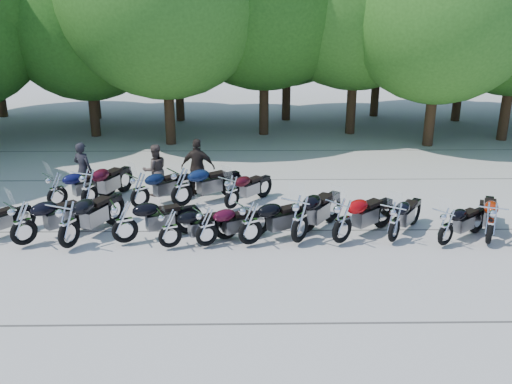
{
  "coord_description": "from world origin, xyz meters",
  "views": [
    {
      "loc": [
        -0.19,
        -11.88,
        5.7
      ],
      "look_at": [
        0.0,
        1.5,
        1.1
      ],
      "focal_mm": 38.0,
      "sensor_mm": 36.0,
      "label": 1
    }
  ],
  "objects_px": {
    "motorcycle_15": "(140,189)",
    "rider_0": "(83,170)",
    "motorcycle_1": "(22,222)",
    "motorcycle_9": "(395,221)",
    "motorcycle_6": "(250,222)",
    "motorcycle_11": "(491,222)",
    "motorcycle_16": "(181,186)",
    "motorcycle_3": "(124,221)",
    "motorcycle_5": "(207,226)",
    "motorcycle_14": "(89,188)",
    "motorcycle_13": "(56,189)",
    "rider_2": "(198,167)",
    "motorcycle_4": "(170,228)",
    "motorcycle_17": "(232,191)",
    "motorcycle_2": "(68,223)",
    "motorcycle_8": "(342,220)",
    "rider_1": "(155,170)",
    "motorcycle_10": "(446,226)",
    "motorcycle_7": "(300,218)"
  },
  "relations": [
    {
      "from": "motorcycle_6",
      "to": "motorcycle_14",
      "type": "distance_m",
      "value": 5.39
    },
    {
      "from": "rider_0",
      "to": "motorcycle_13",
      "type": "bearing_deg",
      "value": 90.39
    },
    {
      "from": "motorcycle_14",
      "to": "rider_2",
      "type": "distance_m",
      "value": 3.35
    },
    {
      "from": "motorcycle_3",
      "to": "motorcycle_15",
      "type": "xyz_separation_m",
      "value": [
        -0.1,
        2.51,
        -0.03
      ]
    },
    {
      "from": "motorcycle_1",
      "to": "motorcycle_9",
      "type": "xyz_separation_m",
      "value": [
        9.23,
        0.08,
        -0.06
      ]
    },
    {
      "from": "motorcycle_11",
      "to": "motorcycle_15",
      "type": "height_order",
      "value": "motorcycle_11"
    },
    {
      "from": "motorcycle_3",
      "to": "motorcycle_11",
      "type": "height_order",
      "value": "motorcycle_3"
    },
    {
      "from": "motorcycle_6",
      "to": "motorcycle_13",
      "type": "relative_size",
      "value": 1.06
    },
    {
      "from": "motorcycle_2",
      "to": "motorcycle_8",
      "type": "bearing_deg",
      "value": -155.07
    },
    {
      "from": "motorcycle_4",
      "to": "motorcycle_7",
      "type": "xyz_separation_m",
      "value": [
        3.21,
        0.25,
        0.14
      ]
    },
    {
      "from": "motorcycle_4",
      "to": "motorcycle_16",
      "type": "bearing_deg",
      "value": -23.39
    },
    {
      "from": "motorcycle_9",
      "to": "motorcycle_10",
      "type": "height_order",
      "value": "motorcycle_9"
    },
    {
      "from": "motorcycle_15",
      "to": "motorcycle_16",
      "type": "xyz_separation_m",
      "value": [
        1.21,
        0.11,
        0.06
      ]
    },
    {
      "from": "motorcycle_3",
      "to": "motorcycle_17",
      "type": "distance_m",
      "value": 3.54
    },
    {
      "from": "motorcycle_4",
      "to": "rider_2",
      "type": "relative_size",
      "value": 1.13
    },
    {
      "from": "motorcycle_14",
      "to": "rider_2",
      "type": "relative_size",
      "value": 1.34
    },
    {
      "from": "motorcycle_8",
      "to": "motorcycle_10",
      "type": "relative_size",
      "value": 1.19
    },
    {
      "from": "motorcycle_9",
      "to": "rider_0",
      "type": "relative_size",
      "value": 1.24
    },
    {
      "from": "motorcycle_11",
      "to": "motorcycle_14",
      "type": "bearing_deg",
      "value": 8.16
    },
    {
      "from": "motorcycle_10",
      "to": "rider_1",
      "type": "xyz_separation_m",
      "value": [
        -7.81,
        4.09,
        0.25
      ]
    },
    {
      "from": "motorcycle_5",
      "to": "motorcycle_17",
      "type": "xyz_separation_m",
      "value": [
        0.55,
        2.6,
        0.0
      ]
    },
    {
      "from": "motorcycle_5",
      "to": "motorcycle_14",
      "type": "bearing_deg",
      "value": 23.42
    },
    {
      "from": "motorcycle_9",
      "to": "motorcycle_17",
      "type": "relative_size",
      "value": 1.03
    },
    {
      "from": "motorcycle_2",
      "to": "motorcycle_8",
      "type": "height_order",
      "value": "motorcycle_2"
    },
    {
      "from": "motorcycle_16",
      "to": "rider_1",
      "type": "xyz_separation_m",
      "value": [
        -0.96,
        1.22,
        0.13
      ]
    },
    {
      "from": "motorcycle_15",
      "to": "motorcycle_9",
      "type": "bearing_deg",
      "value": -152.8
    },
    {
      "from": "motorcycle_17",
      "to": "rider_1",
      "type": "distance_m",
      "value": 2.84
    },
    {
      "from": "motorcycle_3",
      "to": "rider_0",
      "type": "height_order",
      "value": "rider_0"
    },
    {
      "from": "motorcycle_1",
      "to": "rider_2",
      "type": "bearing_deg",
      "value": -90.02
    },
    {
      "from": "motorcycle_6",
      "to": "motorcycle_11",
      "type": "bearing_deg",
      "value": -120.31
    },
    {
      "from": "motorcycle_3",
      "to": "motorcycle_9",
      "type": "xyz_separation_m",
      "value": [
        6.75,
        -0.01,
        -0.05
      ]
    },
    {
      "from": "motorcycle_10",
      "to": "motorcycle_17",
      "type": "distance_m",
      "value": 5.99
    },
    {
      "from": "motorcycle_3",
      "to": "motorcycle_2",
      "type": "bearing_deg",
      "value": 76.17
    },
    {
      "from": "motorcycle_3",
      "to": "rider_0",
      "type": "xyz_separation_m",
      "value": [
        -2.08,
        3.78,
        0.21
      ]
    },
    {
      "from": "motorcycle_3",
      "to": "rider_2",
      "type": "relative_size",
      "value": 1.26
    },
    {
      "from": "rider_1",
      "to": "rider_0",
      "type": "bearing_deg",
      "value": -20.58
    },
    {
      "from": "motorcycle_10",
      "to": "motorcycle_13",
      "type": "distance_m",
      "value": 10.91
    },
    {
      "from": "motorcycle_10",
      "to": "motorcycle_14",
      "type": "distance_m",
      "value": 9.93
    },
    {
      "from": "motorcycle_14",
      "to": "motorcycle_6",
      "type": "bearing_deg",
      "value": 172.61
    },
    {
      "from": "motorcycle_2",
      "to": "motorcycle_3",
      "type": "xyz_separation_m",
      "value": [
        1.31,
        0.26,
        -0.05
      ]
    },
    {
      "from": "motorcycle_8",
      "to": "motorcycle_17",
      "type": "relative_size",
      "value": 1.15
    },
    {
      "from": "motorcycle_14",
      "to": "motorcycle_10",
      "type": "bearing_deg",
      "value": -174.15
    },
    {
      "from": "motorcycle_9",
      "to": "motorcycle_14",
      "type": "relative_size",
      "value": 0.88
    },
    {
      "from": "motorcycle_11",
      "to": "motorcycle_15",
      "type": "relative_size",
      "value": 1.0
    },
    {
      "from": "motorcycle_11",
      "to": "rider_1",
      "type": "xyz_separation_m",
      "value": [
        -8.93,
        4.01,
        0.19
      ]
    },
    {
      "from": "motorcycle_4",
      "to": "motorcycle_16",
      "type": "height_order",
      "value": "motorcycle_16"
    },
    {
      "from": "motorcycle_5",
      "to": "motorcycle_10",
      "type": "height_order",
      "value": "motorcycle_5"
    },
    {
      "from": "motorcycle_13",
      "to": "rider_0",
      "type": "height_order",
      "value": "rider_0"
    },
    {
      "from": "motorcycle_2",
      "to": "motorcycle_15",
      "type": "relative_size",
      "value": 1.12
    },
    {
      "from": "motorcycle_15",
      "to": "rider_0",
      "type": "xyz_separation_m",
      "value": [
        -1.99,
        1.27,
        0.24
      ]
    }
  ]
}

